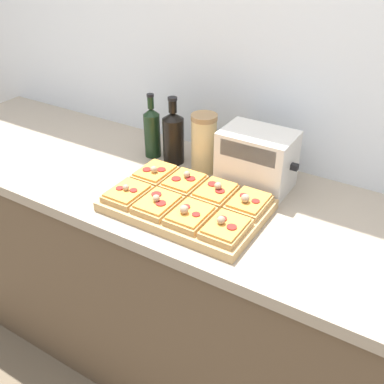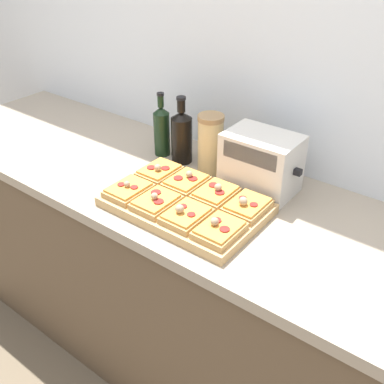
{
  "view_description": "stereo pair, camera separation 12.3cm",
  "coord_description": "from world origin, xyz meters",
  "px_view_note": "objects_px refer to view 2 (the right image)",
  "views": [
    {
      "loc": [
        0.65,
        -0.81,
        1.74
      ],
      "look_at": [
        0.0,
        0.24,
        0.97
      ],
      "focal_mm": 42.0,
      "sensor_mm": 36.0,
      "label": 1
    },
    {
      "loc": [
        0.75,
        -0.74,
        1.74
      ],
      "look_at": [
        0.0,
        0.24,
        0.97
      ],
      "focal_mm": 42.0,
      "sensor_mm": 36.0,
      "label": 2
    }
  ],
  "objects_px": {
    "wine_bottle": "(182,136)",
    "olive_oil_bottle": "(162,130)",
    "grain_jar_tall": "(210,144)",
    "toaster_oven": "(261,163)",
    "cutting_board": "(186,205)"
  },
  "relations": [
    {
      "from": "wine_bottle",
      "to": "olive_oil_bottle",
      "type": "bearing_deg",
      "value": -180.0
    },
    {
      "from": "wine_bottle",
      "to": "grain_jar_tall",
      "type": "xyz_separation_m",
      "value": [
        0.13,
        0.0,
        0.0
      ]
    },
    {
      "from": "wine_bottle",
      "to": "toaster_oven",
      "type": "distance_m",
      "value": 0.34
    },
    {
      "from": "cutting_board",
      "to": "olive_oil_bottle",
      "type": "height_order",
      "value": "olive_oil_bottle"
    },
    {
      "from": "cutting_board",
      "to": "toaster_oven",
      "type": "xyz_separation_m",
      "value": [
        0.12,
        0.25,
        0.09
      ]
    },
    {
      "from": "toaster_oven",
      "to": "wine_bottle",
      "type": "bearing_deg",
      "value": 179.86
    },
    {
      "from": "olive_oil_bottle",
      "to": "grain_jar_tall",
      "type": "distance_m",
      "value": 0.23
    },
    {
      "from": "toaster_oven",
      "to": "grain_jar_tall",
      "type": "bearing_deg",
      "value": 179.77
    },
    {
      "from": "grain_jar_tall",
      "to": "toaster_oven",
      "type": "height_order",
      "value": "grain_jar_tall"
    },
    {
      "from": "olive_oil_bottle",
      "to": "grain_jar_tall",
      "type": "height_order",
      "value": "olive_oil_bottle"
    },
    {
      "from": "cutting_board",
      "to": "wine_bottle",
      "type": "relative_size",
      "value": 1.93
    },
    {
      "from": "olive_oil_bottle",
      "to": "wine_bottle",
      "type": "bearing_deg",
      "value": 0.0
    },
    {
      "from": "wine_bottle",
      "to": "toaster_oven",
      "type": "relative_size",
      "value": 0.97
    },
    {
      "from": "olive_oil_bottle",
      "to": "grain_jar_tall",
      "type": "relative_size",
      "value": 1.14
    },
    {
      "from": "grain_jar_tall",
      "to": "toaster_oven",
      "type": "distance_m",
      "value": 0.21
    }
  ]
}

